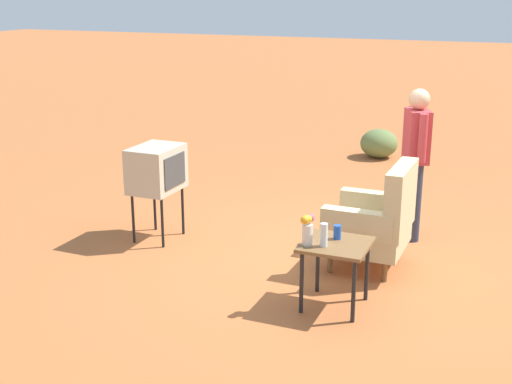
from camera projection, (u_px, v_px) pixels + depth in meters
name	position (u px, v px, depth m)	size (l,w,h in m)	color
ground_plane	(348.00, 259.00, 6.86)	(60.00, 60.00, 0.00)	#AD6033
armchair	(376.00, 220.00, 6.48)	(0.79, 0.79, 1.06)	brown
side_table	(336.00, 252.00, 5.70)	(0.56, 0.56, 0.58)	black
tv_on_stand	(157.00, 169.00, 7.20)	(0.60, 0.46, 1.03)	black
person_standing	(416.00, 155.00, 7.18)	(0.53, 0.34, 1.64)	#2D3347
bottle_short_clear	(324.00, 235.00, 5.58)	(0.06, 0.06, 0.20)	silver
soda_can_blue	(337.00, 232.00, 5.76)	(0.07, 0.07, 0.12)	blue
flower_vase	(307.00, 228.00, 5.59)	(0.14, 0.10, 0.27)	silver
shrub_mid	(379.00, 143.00, 10.88)	(0.60, 0.60, 0.46)	olive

